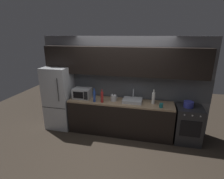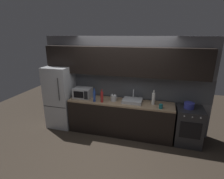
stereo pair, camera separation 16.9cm
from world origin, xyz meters
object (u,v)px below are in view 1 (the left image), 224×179
Objects in this scene: oven_range at (188,124)px; kettle at (114,98)px; refrigerator at (59,98)px; microwave at (82,93)px; wine_bottle_blue at (94,96)px; cooking_pot at (189,104)px; wine_bottle_red at (102,97)px; mug_teal at (161,105)px; wine_bottle_white at (153,98)px.

kettle reaches higher than oven_range.
refrigerator reaches higher than microwave.
cooking_pot is (2.27, 0.17, -0.07)m from wine_bottle_blue.
wine_bottle_red is (-0.26, -0.16, 0.06)m from kettle.
wine_bottle_white is at bearing 133.14° from mug_teal.
mug_teal is (0.19, -0.20, -0.10)m from wine_bottle_white.
refrigerator is 16.48× the size of mug_teal.
wine_bottle_red is at bearing -0.63° from wine_bottle_blue.
wine_bottle_blue reaches higher than kettle.
microwave is 1.27× the size of wine_bottle_white.
wine_bottle_white is 3.48× the size of mug_teal.
wine_bottle_red reaches higher than cooking_pot.
kettle is 0.52× the size of wine_bottle_white.
refrigerator is 3.42m from oven_range.
wine_bottle_blue is 1.02× the size of wine_bottle_red.
refrigerator is at bearing -180.00° from cooking_pot.
kettle is 0.49m from wine_bottle_blue.
oven_range is 2.48× the size of wine_bottle_white.
microwave is at bearing 162.96° from wine_bottle_red.
wine_bottle_white is 0.29m from mug_teal.
oven_range is 1.96× the size of microwave.
mug_teal is 0.65m from cooking_pot.
refrigerator is 1.11m from wine_bottle_blue.
wine_bottle_white is (2.54, 0.02, 0.19)m from refrigerator.
refrigerator is 1.31m from wine_bottle_red.
cooking_pot reaches higher than oven_range.
microwave is (-2.72, 0.02, 0.58)m from oven_range.
oven_range is 2.58× the size of wine_bottle_blue.
cooking_pot is at bearing 4.65° from wine_bottle_red.
wine_bottle_red is at bearing -7.43° from refrigerator.
wine_bottle_blue is 1.54× the size of cooking_pot.
refrigerator reaches higher than wine_bottle_white.
kettle reaches higher than mug_teal.
wine_bottle_white is 1.27m from wine_bottle_red.
wine_bottle_red is 1.44m from mug_teal.
wine_bottle_blue reaches higher than mug_teal.
wine_bottle_blue is (-2.31, -0.16, 0.60)m from oven_range.
wine_bottle_blue is at bearing -175.93° from oven_range.
wine_bottle_blue is at bearing 179.70° from mug_teal.
microwave is at bearing 174.62° from mug_teal.
wine_bottle_red is at bearing -175.35° from cooking_pot.
refrigerator is at bearing 172.57° from wine_bottle_red.
oven_range is 2.64× the size of wine_bottle_red.
refrigerator is at bearing 171.32° from wine_bottle_blue.
oven_range is 2.78m from microwave.
mug_teal reaches higher than oven_range.
cooking_pot is at bearing 178.25° from oven_range.
cooking_pot is at bearing 4.18° from wine_bottle_blue.
mug_teal is at bearing -5.38° from microwave.
kettle is at bearing 31.06° from wine_bottle_red.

